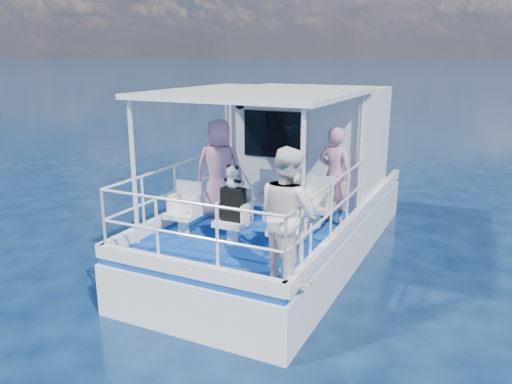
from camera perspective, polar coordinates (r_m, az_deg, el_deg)
ground at (r=9.03m, az=0.74°, el=-8.96°), size 2000.00×2000.00×0.00m
hull at (r=9.87m, az=3.22°, el=-6.81°), size 3.00×7.00×1.60m
deck at (r=9.59m, az=3.30°, el=-2.10°), size 2.90×6.90×0.10m
cabin at (r=10.51m, az=6.14°, el=5.82°), size 2.85×2.00×2.20m
canopy at (r=8.08m, az=0.20°, el=11.25°), size 3.00×3.20×0.08m
canopy_posts at (r=8.19m, az=0.04°, el=3.25°), size 2.77×2.97×2.20m
railings at (r=8.06m, az=-0.97°, el=-1.36°), size 2.84×3.59×1.00m
seat_port_fwd at (r=9.21m, az=-3.79°, el=-1.27°), size 0.48×0.46×0.38m
seat_center_fwd at (r=8.82m, az=1.31°, el=-2.00°), size 0.48×0.46×0.38m
seat_stbd_fwd at (r=8.50m, az=6.85°, el=-2.77°), size 0.48×0.46×0.38m
seat_port_aft at (r=8.16m, az=-8.30°, el=-3.59°), size 0.48×0.46×0.38m
seat_center_aft at (r=7.71m, az=-2.72°, el=-4.57°), size 0.48×0.46×0.38m
seat_stbd_aft at (r=7.35m, az=3.49°, el=-5.60°), size 0.48×0.46×0.38m
passenger_port_fwd at (r=8.86m, az=-4.20°, el=2.67°), size 0.76×0.63×1.76m
passenger_stbd_fwd at (r=8.60m, az=9.00°, el=1.86°), size 0.68×0.52×1.68m
passenger_stbd_aft at (r=6.28m, az=3.66°, el=-2.65°), size 1.07×1.00×1.75m
backpack_port at (r=9.01m, az=-3.93°, el=1.14°), size 0.35×0.20×0.46m
backpack_center at (r=7.57m, az=-2.64°, el=-1.41°), size 0.34×0.19×0.51m
compact_camera at (r=8.96m, az=-3.97°, el=2.77°), size 0.09×0.06×0.06m
panda at (r=7.44m, az=-2.68°, el=1.75°), size 0.23×0.19×0.35m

